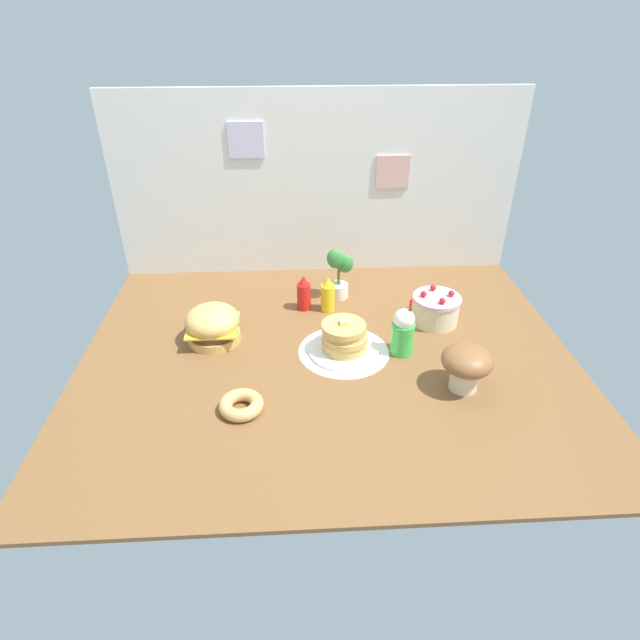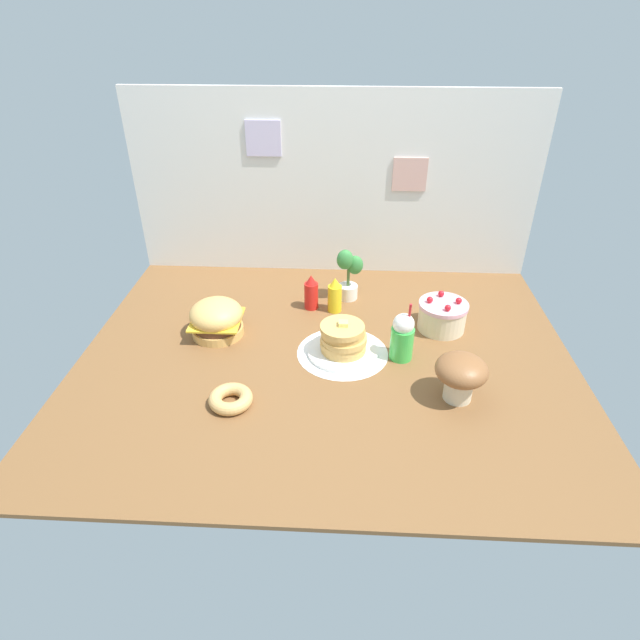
{
  "view_description": "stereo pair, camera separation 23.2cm",
  "coord_description": "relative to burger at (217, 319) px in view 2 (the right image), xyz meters",
  "views": [
    {
      "loc": [
        -0.15,
        -2.04,
        1.47
      ],
      "look_at": [
        -0.03,
        0.09,
        0.15
      ],
      "focal_mm": 29.07,
      "sensor_mm": 36.0,
      "label": 1
    },
    {
      "loc": [
        0.08,
        -2.04,
        1.47
      ],
      "look_at": [
        -0.03,
        0.09,
        0.15
      ],
      "focal_mm": 29.07,
      "sensor_mm": 36.0,
      "label": 2
    }
  ],
  "objects": [
    {
      "name": "pancake_stack",
      "position": [
        0.64,
        -0.14,
        -0.02
      ],
      "size": [
        0.34,
        0.34,
        0.18
      ],
      "color": "white",
      "rests_on": "doily_mat"
    },
    {
      "name": "layer_cake",
      "position": [
        1.16,
        0.11,
        -0.01
      ],
      "size": [
        0.25,
        0.25,
        0.18
      ],
      "color": "beige",
      "rests_on": "ground_plane"
    },
    {
      "name": "back_wall",
      "position": [
        0.56,
        0.79,
        0.45
      ],
      "size": [
        2.38,
        0.04,
        1.08
      ],
      "color": "silver",
      "rests_on": "ground_plane"
    },
    {
      "name": "ketchup_bottle",
      "position": [
        0.46,
        0.29,
        0.0
      ],
      "size": [
        0.08,
        0.08,
        0.2
      ],
      "color": "red",
      "rests_on": "ground_plane"
    },
    {
      "name": "burger",
      "position": [
        0.0,
        0.0,
        0.0
      ],
      "size": [
        0.27,
        0.27,
        0.19
      ],
      "color": "#DBA859",
      "rests_on": "ground_plane"
    },
    {
      "name": "potted_plant",
      "position": [
        0.66,
        0.41,
        0.07
      ],
      "size": [
        0.15,
        0.12,
        0.31
      ],
      "color": "white",
      "rests_on": "ground_plane"
    },
    {
      "name": "ground_plane",
      "position": [
        0.56,
        -0.17,
        -0.1
      ],
      "size": [
        2.38,
        1.93,
        0.02
      ],
      "primitive_type": "cube",
      "color": "brown"
    },
    {
      "name": "doily_mat",
      "position": [
        0.64,
        -0.14,
        -0.09
      ],
      "size": [
        0.45,
        0.45,
        0.0
      ],
      "primitive_type": "cylinder",
      "color": "white",
      "rests_on": "ground_plane"
    },
    {
      "name": "cream_soda_cup",
      "position": [
        0.92,
        -0.16,
        0.03
      ],
      "size": [
        0.11,
        0.11,
        0.3
      ],
      "color": "green",
      "rests_on": "ground_plane"
    },
    {
      "name": "mustard_bottle",
      "position": [
        0.59,
        0.27,
        0.0
      ],
      "size": [
        0.08,
        0.08,
        0.2
      ],
      "color": "yellow",
      "rests_on": "ground_plane"
    },
    {
      "name": "mushroom_stool",
      "position": [
        1.15,
        -0.45,
        0.04
      ],
      "size": [
        0.22,
        0.22,
        0.21
      ],
      "color": "beige",
      "rests_on": "ground_plane"
    },
    {
      "name": "donut_pink_glaze",
      "position": [
        0.18,
        -0.54,
        -0.06
      ],
      "size": [
        0.19,
        0.19,
        0.06
      ],
      "color": "tan",
      "rests_on": "ground_plane"
    }
  ]
}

